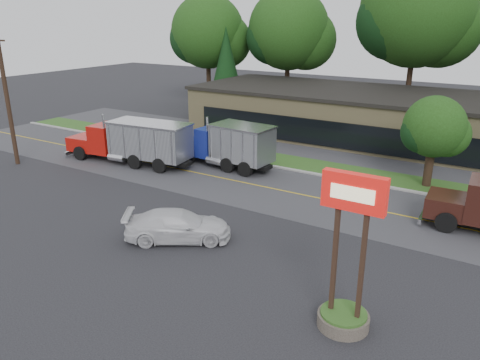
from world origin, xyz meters
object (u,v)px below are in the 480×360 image
at_px(dump_truck_blue, 231,144).
at_px(utility_pole, 7,98).
at_px(bilo_sign, 347,278).
at_px(dump_truck_red, 134,141).
at_px(rally_car, 178,226).

bearing_deg(dump_truck_blue, utility_pole, 33.16).
distance_m(bilo_sign, dump_truck_red, 23.43).
distance_m(dump_truck_red, rally_car, 14.02).
height_order(bilo_sign, rally_car, bilo_sign).
distance_m(dump_truck_blue, rally_car, 12.42).
bearing_deg(dump_truck_blue, dump_truck_red, 28.84).
xyz_separation_m(utility_pole, rally_car, (18.84, -3.62, -4.32)).
bearing_deg(bilo_sign, rally_car, 166.18).
relative_size(dump_truck_blue, rally_car, 1.45).
height_order(dump_truck_red, dump_truck_blue, same).
distance_m(utility_pole, bilo_sign, 29.29).
distance_m(bilo_sign, rally_car, 10.02).
xyz_separation_m(bilo_sign, dump_truck_blue, (-13.95, 13.98, -0.22)).
distance_m(utility_pole, rally_car, 19.67).
height_order(utility_pole, rally_car, utility_pole).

